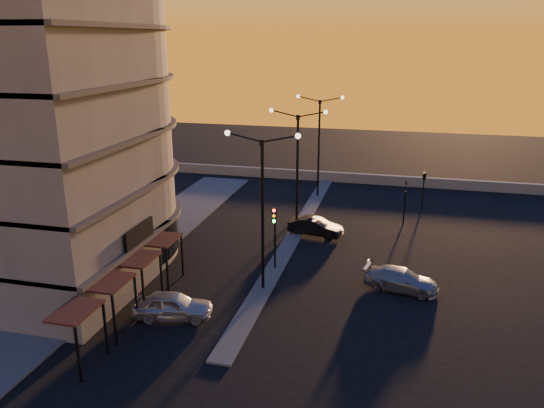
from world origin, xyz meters
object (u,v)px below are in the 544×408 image
(streetlamp_mid, at_px, (297,162))
(car_hatchback, at_px, (173,305))
(car_wagon, at_px, (401,280))
(car_sedan, at_px, (315,227))
(traffic_light_main, at_px, (274,228))

(streetlamp_mid, bearing_deg, car_hatchback, -104.83)
(streetlamp_mid, relative_size, car_wagon, 2.13)
(streetlamp_mid, distance_m, car_hatchback, 15.70)
(car_sedan, bearing_deg, traffic_light_main, 178.25)
(traffic_light_main, distance_m, car_wagon, 8.36)
(car_hatchback, bearing_deg, streetlamp_mid, -25.95)
(car_hatchback, bearing_deg, car_wagon, -72.72)
(streetlamp_mid, xyz_separation_m, traffic_light_main, (0.00, -7.13, -2.70))
(car_sedan, bearing_deg, car_hatchback, 169.95)
(traffic_light_main, distance_m, car_hatchback, 8.52)
(streetlamp_mid, height_order, car_wagon, streetlamp_mid)
(car_hatchback, bearing_deg, car_sedan, -31.59)
(traffic_light_main, relative_size, car_hatchback, 1.01)
(traffic_light_main, relative_size, car_wagon, 0.95)
(car_wagon, bearing_deg, car_sedan, 51.20)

